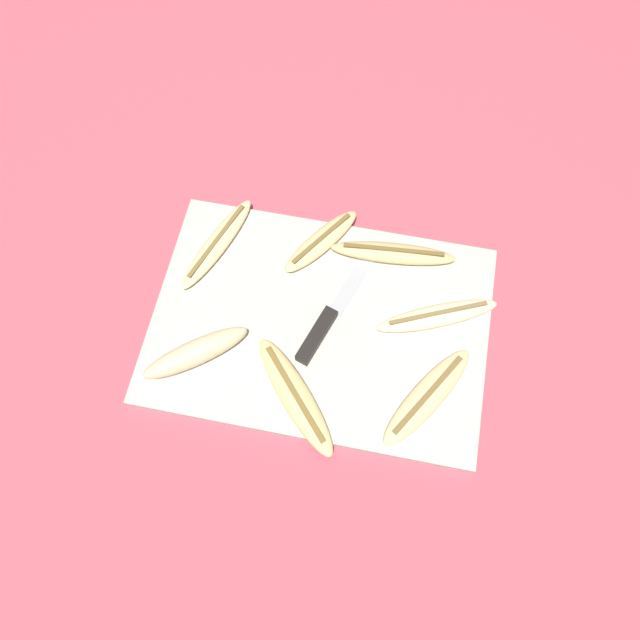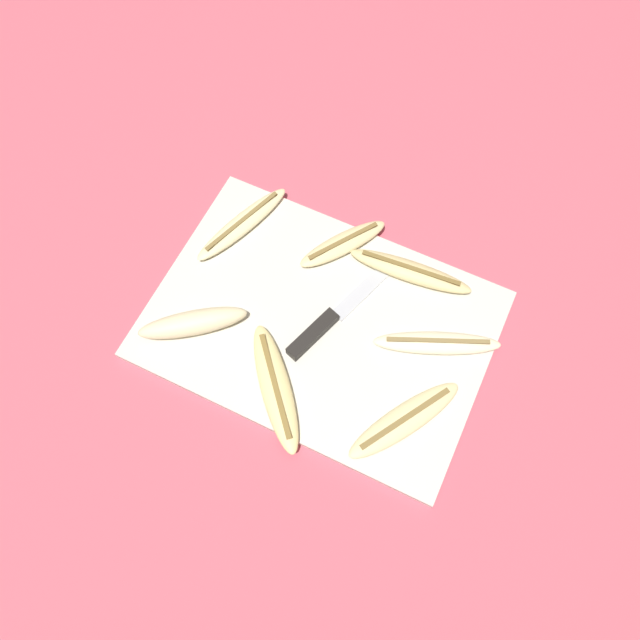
% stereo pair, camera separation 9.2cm
% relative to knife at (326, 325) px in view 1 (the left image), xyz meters
% --- Properties ---
extents(ground_plane, '(4.00, 4.00, 0.00)m').
position_rel_knife_xyz_m(ground_plane, '(-0.01, 0.01, -0.02)').
color(ground_plane, '#C65160').
extents(cutting_board, '(0.50, 0.35, 0.01)m').
position_rel_knife_xyz_m(cutting_board, '(-0.01, 0.01, -0.01)').
color(cutting_board, beige).
rests_on(cutting_board, ground_plane).
extents(knife, '(0.09, 0.21, 0.02)m').
position_rel_knife_xyz_m(knife, '(0.00, 0.00, 0.00)').
color(knife, black).
rests_on(knife, cutting_board).
extents(banana_ripe_center, '(0.13, 0.18, 0.02)m').
position_rel_knife_xyz_m(banana_ripe_center, '(0.16, -0.08, 0.00)').
color(banana_ripe_center, beige).
rests_on(banana_ripe_center, cutting_board).
extents(banana_soft_right, '(0.09, 0.19, 0.02)m').
position_rel_knife_xyz_m(banana_soft_right, '(-0.19, 0.10, 0.00)').
color(banana_soft_right, beige).
rests_on(banana_soft_right, cutting_board).
extents(banana_spotted_left, '(0.20, 0.05, 0.02)m').
position_rel_knife_xyz_m(banana_spotted_left, '(0.08, 0.14, 0.00)').
color(banana_spotted_left, '#DBC684').
rests_on(banana_spotted_left, cutting_board).
extents(banana_golden_short, '(0.16, 0.18, 0.02)m').
position_rel_knife_xyz_m(banana_golden_short, '(-0.02, -0.11, 0.00)').
color(banana_golden_short, '#EDD689').
rests_on(banana_golden_short, cutting_board).
extents(banana_bright_far, '(0.18, 0.11, 0.02)m').
position_rel_knife_xyz_m(banana_bright_far, '(0.16, 0.05, 0.00)').
color(banana_bright_far, beige).
rests_on(banana_bright_far, cutting_board).
extents(banana_cream_curved, '(0.15, 0.13, 0.03)m').
position_rel_knife_xyz_m(banana_cream_curved, '(-0.17, -0.08, 0.01)').
color(banana_cream_curved, beige).
rests_on(banana_cream_curved, cutting_board).
extents(banana_mellow_near, '(0.12, 0.15, 0.02)m').
position_rel_knife_xyz_m(banana_mellow_near, '(-0.03, 0.14, 0.00)').
color(banana_mellow_near, beige).
rests_on(banana_mellow_near, cutting_board).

